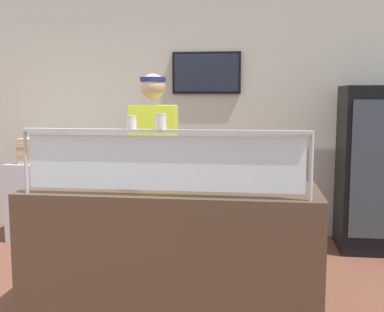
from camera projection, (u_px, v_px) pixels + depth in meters
ground_plane at (185, 285)px, 4.09m from camera, size 12.00×12.00×0.00m
shop_rear_unit at (206, 115)px, 5.56m from camera, size 6.40×0.13×2.70m
serving_counter at (172, 254)px, 3.42m from camera, size 2.00×0.76×0.95m
sneeze_guard at (163, 154)px, 3.02m from camera, size 1.83×0.06×0.42m
pizza_tray at (143, 183)px, 3.43m from camera, size 0.43×0.43×0.04m
pizza_server at (138, 180)px, 3.41m from camera, size 0.14×0.29×0.01m
parmesan_shaker at (132, 123)px, 3.02m from camera, size 0.06×0.06×0.09m
pepper_flake_shaker at (161, 122)px, 2.99m from camera, size 0.07×0.07×0.10m
worker_figure at (154, 164)px, 4.10m from camera, size 0.41×0.50×1.76m
drink_fridge at (375, 169)px, 4.95m from camera, size 0.71×0.63×1.68m
prep_shelf at (46, 200)px, 5.42m from camera, size 0.70×0.55×0.85m
pizza_box_stack at (44, 150)px, 5.35m from camera, size 0.45×0.45×0.27m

